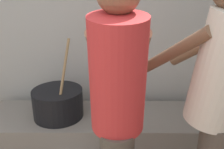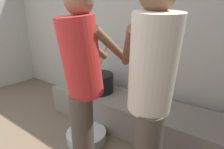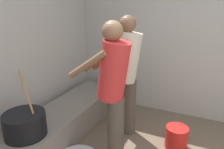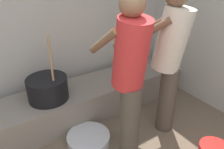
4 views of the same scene
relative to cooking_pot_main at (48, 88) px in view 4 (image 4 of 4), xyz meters
The scene contains 6 objects.
block_enclosure_rear 0.90m from the cooking_pot_main, 111.06° to the left, with size 4.84×0.20×2.47m, color #ADA8A0.
hearth_ledge 0.65m from the cooking_pot_main, ahead, with size 2.49×0.60×0.40m, color slate.
cooking_pot_main is the anchor object (origin of this frame).
cook_in_cream_shirt 1.40m from the cooking_pot_main, 34.36° to the right, with size 0.65×0.74×1.66m.
cook_in_red_shirt 1.06m from the cooking_pot_main, 56.88° to the right, with size 0.35×0.68×1.64m.
metal_mixing_bowl 0.74m from the cooking_pot_main, 65.56° to the right, with size 0.48×0.48×0.10m, color #B7B7BC.
Camera 4 is at (-0.38, -0.24, 1.83)m, focal length 35.49 mm.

